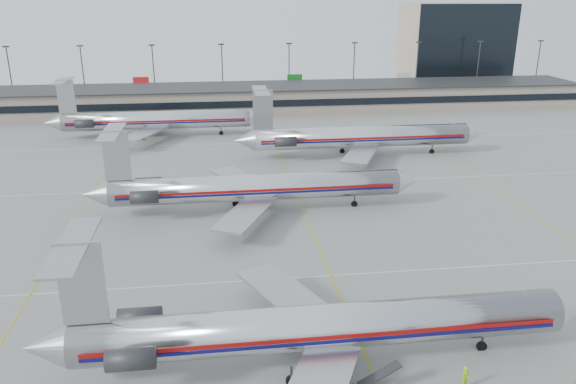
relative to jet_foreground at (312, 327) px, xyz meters
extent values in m
plane|color=gray|center=(4.53, 4.28, -3.38)|extent=(260.00, 260.00, 0.00)
cube|color=silver|center=(4.53, 14.28, -3.37)|extent=(160.00, 0.15, 0.02)
cube|color=gray|center=(4.53, 102.28, -0.38)|extent=(160.00, 16.00, 6.00)
cube|color=black|center=(4.53, 94.18, -0.18)|extent=(160.00, 0.20, 1.60)
cube|color=#2D2D30|center=(4.53, 102.28, 2.72)|extent=(162.00, 17.00, 0.30)
cylinder|color=#38383D|center=(-58.47, 116.28, 4.12)|extent=(0.30, 0.30, 15.00)
cube|color=#2D2D30|center=(-58.47, 116.28, 11.72)|extent=(1.60, 0.40, 0.35)
cylinder|color=#38383D|center=(-40.47, 116.28, 4.12)|extent=(0.30, 0.30, 15.00)
cube|color=#2D2D30|center=(-40.47, 116.28, 11.72)|extent=(1.60, 0.40, 0.35)
cylinder|color=#38383D|center=(-22.47, 116.28, 4.12)|extent=(0.30, 0.30, 15.00)
cube|color=#2D2D30|center=(-22.47, 116.28, 11.72)|extent=(1.60, 0.40, 0.35)
cylinder|color=#38383D|center=(-4.47, 116.28, 4.12)|extent=(0.30, 0.30, 15.00)
cube|color=#2D2D30|center=(-4.47, 116.28, 11.72)|extent=(1.60, 0.40, 0.35)
cylinder|color=#38383D|center=(13.53, 116.28, 4.12)|extent=(0.30, 0.30, 15.00)
cube|color=#2D2D30|center=(13.53, 116.28, 11.72)|extent=(1.60, 0.40, 0.35)
cylinder|color=#38383D|center=(31.53, 116.28, 4.12)|extent=(0.30, 0.30, 15.00)
cube|color=#2D2D30|center=(31.53, 116.28, 11.72)|extent=(1.60, 0.40, 0.35)
cylinder|color=#38383D|center=(49.53, 116.28, 4.12)|extent=(0.30, 0.30, 15.00)
cube|color=#2D2D30|center=(49.53, 116.28, 11.72)|extent=(1.60, 0.40, 0.35)
cylinder|color=#38383D|center=(67.53, 116.28, 4.12)|extent=(0.30, 0.30, 15.00)
cube|color=#2D2D30|center=(67.53, 116.28, 11.72)|extent=(1.60, 0.40, 0.35)
cylinder|color=#38383D|center=(85.53, 116.28, 4.12)|extent=(0.30, 0.30, 15.00)
cube|color=#2D2D30|center=(85.53, 116.28, 11.72)|extent=(1.60, 0.40, 0.35)
cube|color=tan|center=(66.53, 132.28, 9.12)|extent=(30.00, 20.00, 25.00)
cylinder|color=silver|center=(0.94, 0.00, -0.05)|extent=(38.04, 3.52, 3.52)
cone|color=silver|center=(21.48, 0.00, -0.05)|extent=(3.04, 3.52, 3.52)
cone|color=#AAAAAF|center=(-19.80, 0.00, -0.05)|extent=(3.42, 3.52, 3.52)
cube|color=maroon|center=(0.94, -1.77, 0.09)|extent=(36.14, 0.05, 0.33)
cube|color=#0B0B50|center=(0.94, -1.77, -0.29)|extent=(36.14, 0.05, 0.27)
cube|color=#AAAAAF|center=(-0.96, 6.66, -1.00)|extent=(8.85, 12.89, 0.30)
cube|color=#AAAAAF|center=(-16.66, 0.00, 4.94)|extent=(3.23, 0.24, 6.47)
cube|color=#AAAAAF|center=(-16.94, 0.00, 7.98)|extent=(2.28, 9.99, 0.17)
cylinder|color=#2D2D30|center=(-13.33, 2.71, 0.23)|extent=(3.42, 1.62, 1.62)
cylinder|color=#2D2D30|center=(-13.33, -2.71, 0.23)|extent=(3.42, 1.62, 1.62)
cylinder|color=#2D2D30|center=(14.25, 0.00, -2.60)|extent=(0.19, 0.19, 1.57)
cylinder|color=#2D2D30|center=(-1.92, -2.28, -2.60)|extent=(0.19, 0.19, 1.57)
cylinder|color=#2D2D30|center=(-1.92, 2.29, -2.60)|extent=(0.19, 0.19, 1.57)
cylinder|color=black|center=(14.25, 0.00, -3.05)|extent=(0.86, 0.29, 0.86)
cylinder|color=silver|center=(-1.66, 33.70, -0.02)|extent=(38.36, 3.55, 3.55)
cone|color=silver|center=(19.06, 33.70, -0.02)|extent=(3.07, 3.55, 3.55)
cone|color=#AAAAAF|center=(-22.57, 33.70, -0.02)|extent=(3.45, 3.55, 3.55)
cube|color=maroon|center=(-1.66, 31.92, 0.12)|extent=(36.45, 0.05, 0.34)
cube|color=#0B0B50|center=(-1.66, 31.92, -0.26)|extent=(36.45, 0.05, 0.27)
cube|color=#AAAAAF|center=(-3.58, 40.41, -0.98)|extent=(8.92, 13.00, 0.31)
cube|color=#AAAAAF|center=(-3.58, 26.99, -0.98)|extent=(8.92, 13.00, 0.31)
cube|color=#AAAAAF|center=(-19.40, 33.70, 5.01)|extent=(3.26, 0.24, 6.52)
cube|color=#AAAAAF|center=(-19.69, 33.70, 8.08)|extent=(2.30, 10.07, 0.17)
cylinder|color=#2D2D30|center=(-16.04, 36.43, 0.26)|extent=(3.45, 1.63, 1.63)
cylinder|color=#2D2D30|center=(-16.04, 30.97, 0.26)|extent=(3.45, 1.63, 1.63)
cylinder|color=#2D2D30|center=(11.77, 33.70, -2.59)|extent=(0.19, 0.19, 1.58)
cylinder|color=#2D2D30|center=(-4.53, 31.40, -2.59)|extent=(0.19, 0.19, 1.58)
cylinder|color=#2D2D30|center=(-4.53, 36.00, -2.59)|extent=(0.19, 0.19, 1.58)
cylinder|color=black|center=(11.77, 33.70, -3.04)|extent=(0.86, 0.29, 0.86)
cylinder|color=silver|center=(19.17, 58.40, 0.18)|extent=(38.64, 3.76, 3.76)
cone|color=silver|center=(40.12, 58.40, 0.18)|extent=(3.25, 3.76, 3.76)
cone|color=#AAAAAF|center=(-1.98, 58.40, 0.18)|extent=(3.66, 3.76, 3.76)
cube|color=maroon|center=(19.17, 56.51, 0.33)|extent=(36.71, 0.05, 0.36)
cube|color=#0B0B50|center=(19.17, 56.51, -0.08)|extent=(36.71, 0.05, 0.28)
cube|color=#AAAAAF|center=(17.13, 65.52, -0.84)|extent=(9.46, 13.79, 0.33)
cube|color=#AAAAAF|center=(17.13, 51.29, -0.84)|extent=(9.46, 13.79, 0.33)
cube|color=#AAAAAF|center=(1.37, 58.40, 5.52)|extent=(3.46, 0.25, 6.92)
cube|color=#AAAAAF|center=(1.07, 58.40, 8.77)|extent=(2.44, 10.68, 0.18)
cylinder|color=#2D2D30|center=(4.93, 61.30, 0.48)|extent=(3.66, 1.73, 1.73)
cylinder|color=#2D2D30|center=(4.93, 55.51, 0.48)|extent=(3.66, 1.73, 1.73)
cylinder|color=#2D2D30|center=(32.39, 58.40, -2.54)|extent=(0.20, 0.20, 1.68)
cylinder|color=#2D2D30|center=(16.12, 55.96, -2.54)|extent=(0.20, 0.20, 1.68)
cylinder|color=#2D2D30|center=(16.12, 60.84, -2.54)|extent=(0.20, 0.20, 1.68)
cylinder|color=black|center=(32.39, 58.40, -3.02)|extent=(0.92, 0.31, 0.92)
cylinder|color=silver|center=(-18.55, 77.88, 0.06)|extent=(37.35, 3.64, 3.64)
cone|color=silver|center=(1.70, 77.88, 0.06)|extent=(3.15, 3.64, 3.64)
cone|color=#AAAAAF|center=(-38.99, 77.88, 0.06)|extent=(3.54, 3.64, 3.64)
cube|color=maroon|center=(-18.55, 76.05, 0.21)|extent=(35.49, 0.05, 0.34)
cube|color=#0B0B50|center=(-18.55, 76.05, -0.19)|extent=(35.49, 0.05, 0.28)
cube|color=#AAAAAF|center=(-20.51, 84.76, -0.92)|extent=(9.14, 13.33, 0.31)
cube|color=#AAAAAF|center=(-20.51, 71.00, -0.92)|extent=(9.14, 13.33, 0.31)
cube|color=#AAAAAF|center=(-35.75, 77.88, 5.22)|extent=(3.34, 0.25, 6.68)
cube|color=#AAAAAF|center=(-36.04, 77.88, 8.37)|extent=(2.36, 10.32, 0.18)
cylinder|color=#2D2D30|center=(-32.31, 80.68, 0.35)|extent=(3.54, 1.67, 1.67)
cylinder|color=#2D2D30|center=(-32.31, 75.08, 0.35)|extent=(3.54, 1.67, 1.67)
cylinder|color=#2D2D30|center=(-5.77, 77.88, -2.57)|extent=(0.20, 0.20, 1.62)
cylinder|color=#2D2D30|center=(-21.49, 75.52, -2.57)|extent=(0.20, 0.20, 1.62)
cylinder|color=#2D2D30|center=(-21.49, 80.24, -2.57)|extent=(0.20, 0.20, 1.62)
cylinder|color=black|center=(-5.77, 77.88, -3.04)|extent=(0.88, 0.29, 0.88)
cube|color=#2D2D30|center=(4.39, -3.90, -1.91)|extent=(3.46, 1.63, 1.19)
cylinder|color=black|center=(5.04, -3.39, -3.15)|extent=(0.46, 0.15, 0.46)
imported|color=#A4E415|center=(10.81, -4.38, -2.44)|extent=(0.82, 0.72, 1.89)
cone|color=orange|center=(18.99, -5.43, -3.06)|extent=(0.59, 0.59, 0.64)
camera|label=1|loc=(-6.67, -36.92, 24.43)|focal=35.00mm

